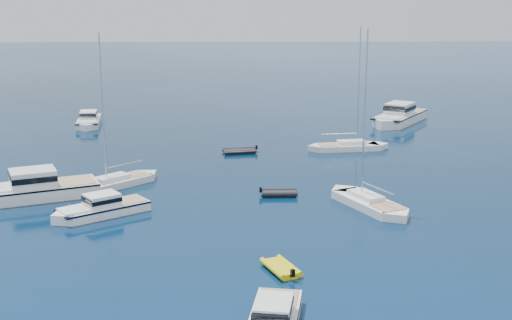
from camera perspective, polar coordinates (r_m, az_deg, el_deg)
The scene contains 11 objects.
ground at distance 39.69m, azimuth -0.99°, elevation -11.25°, with size 400.00×400.00×0.00m, color navy.
motor_cruiser_left at distance 54.57m, azimuth -12.72°, elevation -4.48°, with size 2.52×8.25×2.17m, color white, non-canonical shape.
motor_cruiser_centre at distance 60.39m, azimuth -18.07°, elevation -3.05°, with size 3.68×12.02×3.16m, color silver, non-canonical shape.
motor_cruiser_distant at distance 92.14m, azimuth 11.69°, elevation 3.02°, with size 3.91×12.79×3.36m, color silver, non-canonical shape.
motor_cruiser_horizon at distance 91.17m, azimuth -13.65°, elevation 2.80°, with size 2.75×9.00×2.36m, color white, non-canonical shape.
sailboat_mid_r at distance 55.98m, azimuth 9.28°, elevation -3.85°, with size 2.57×9.88×14.52m, color white, non-canonical shape.
sailboat_mid_l at distance 62.31m, azimuth -11.51°, elevation -2.12°, with size 2.47×9.49×13.95m, color silver, non-canonical shape.
sailboat_centre at distance 75.60m, azimuth 7.63°, elevation 0.85°, with size 2.44×9.38×13.79m, color silver, non-canonical shape.
tender_yellow at distance 43.04m, azimuth 2.07°, elevation -9.19°, with size 1.80×3.21×0.95m, color yellow, non-canonical shape.
tender_grey_near at distance 58.31m, azimuth 1.93°, elevation -2.95°, with size 1.78×3.15×0.95m, color black, non-canonical shape.
tender_grey_far at distance 73.48m, azimuth -1.38°, elevation 0.59°, with size 2.03×3.70×0.95m, color black, non-canonical shape.
Camera 1 is at (-0.35, -35.94, 16.82)m, focal length 48.38 mm.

